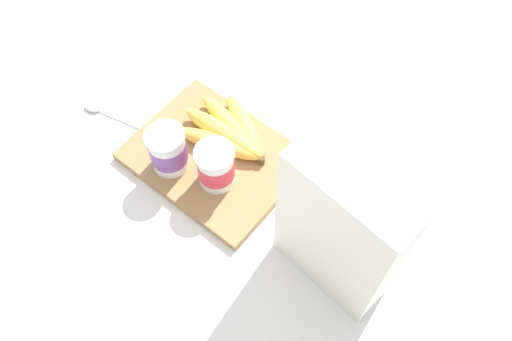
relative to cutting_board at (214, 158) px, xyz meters
name	(u,v)px	position (x,y,z in m)	size (l,w,h in m)	color
ground_plane	(214,160)	(0.00, 0.00, -0.01)	(2.40, 2.40, 0.00)	silver
cutting_board	(214,158)	(0.00, 0.00, 0.00)	(0.30, 0.24, 0.02)	#A37A4C
cereal_box	(340,231)	(-0.29, 0.04, 0.14)	(0.19, 0.07, 0.29)	white
yogurt_cup_front	(216,167)	(-0.04, 0.04, 0.05)	(0.07, 0.07, 0.09)	white
yogurt_cup_back	(168,150)	(0.05, 0.06, 0.05)	(0.07, 0.07, 0.09)	white
banana_bunch	(229,132)	(0.00, -0.05, 0.03)	(0.19, 0.15, 0.04)	#ECCA4C
spoon	(104,112)	(0.24, 0.06, 0.00)	(0.13, 0.04, 0.01)	silver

